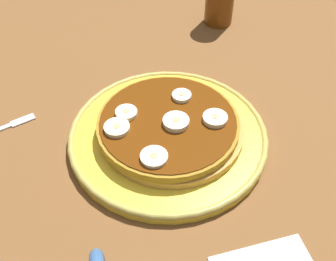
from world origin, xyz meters
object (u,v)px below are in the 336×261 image
object	(u,v)px
pancake_stack	(171,125)
banana_slice_5	(182,96)
plate	(168,135)
banana_slice_1	(215,119)
banana_slice_2	(154,157)
banana_slice_4	(117,129)
banana_slice_3	(126,113)
banana_slice_0	(176,122)

from	to	relation	value
pancake_stack	banana_slice_5	size ratio (longest dim) A/B	7.21
banana_slice_5	pancake_stack	bearing A→B (deg)	146.00
plate	banana_slice_1	bearing A→B (deg)	-104.14
banana_slice_1	banana_slice_2	xyz separation A→B (cm)	(-4.50, 9.43, -0.08)
banana_slice_4	plate	bearing A→B (deg)	-88.07
banana_slice_3	banana_slice_4	bearing A→B (deg)	148.04
banana_slice_2	banana_slice_5	xyz separation A→B (cm)	(10.10, -6.35, 0.03)
pancake_stack	banana_slice_3	bearing A→B (deg)	67.95
plate	banana_slice_5	world-z (taller)	banana_slice_5
banana_slice_4	banana_slice_3	bearing A→B (deg)	-31.96
banana_slice_0	banana_slice_1	bearing A→B (deg)	-96.85
plate	pancake_stack	world-z (taller)	pancake_stack
pancake_stack	banana_slice_4	world-z (taller)	banana_slice_4
banana_slice_4	banana_slice_5	distance (cm)	10.84
pancake_stack	banana_slice_3	world-z (taller)	banana_slice_3
plate	banana_slice_2	xyz separation A→B (cm)	(-6.04, 3.31, 3.11)
pancake_stack	banana_slice_4	xyz separation A→B (cm)	(-0.44, 7.35, 1.47)
pancake_stack	banana_slice_0	world-z (taller)	banana_slice_0
plate	banana_slice_4	size ratio (longest dim) A/B	8.10
banana_slice_0	banana_slice_3	size ratio (longest dim) A/B	1.19
plate	banana_slice_0	bearing A→B (deg)	-136.62
banana_slice_0	banana_slice_5	bearing A→B (deg)	-23.62
banana_slice_0	banana_slice_3	distance (cm)	6.96
plate	banana_slice_2	bearing A→B (deg)	151.23
banana_slice_3	banana_slice_4	xyz separation A→B (cm)	(-2.73, 1.70, -0.00)
banana_slice_1	banana_slice_4	bearing A→B (deg)	84.27
banana_slice_4	banana_slice_1	bearing A→B (deg)	-95.73
banana_slice_3	banana_slice_5	size ratio (longest dim) A/B	1.08
plate	banana_slice_4	xyz separation A→B (cm)	(-0.23, 6.91, 3.16)
plate	pancake_stack	distance (cm)	1.76
plate	banana_slice_0	xyz separation A→B (cm)	(-0.91, -0.86, 3.23)
pancake_stack	banana_slice_5	distance (cm)	4.87
banana_slice_3	plate	bearing A→B (deg)	-115.60
plate	banana_slice_3	xyz separation A→B (cm)	(2.50, 5.21, 3.16)
banana_slice_2	plate	bearing A→B (deg)	-28.77
pancake_stack	banana_slice_3	distance (cm)	6.26
banana_slice_3	banana_slice_2	bearing A→B (deg)	-167.47
banana_slice_1	banana_slice_2	world-z (taller)	banana_slice_1
plate	banana_slice_2	size ratio (longest dim) A/B	8.00
pancake_stack	banana_slice_3	xyz separation A→B (cm)	(2.29, 5.64, 1.47)
banana_slice_0	banana_slice_1	distance (cm)	5.29
banana_slice_3	banana_slice_4	world-z (taller)	same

